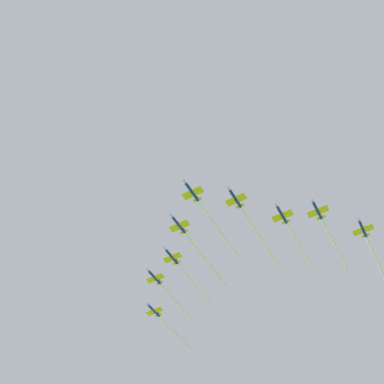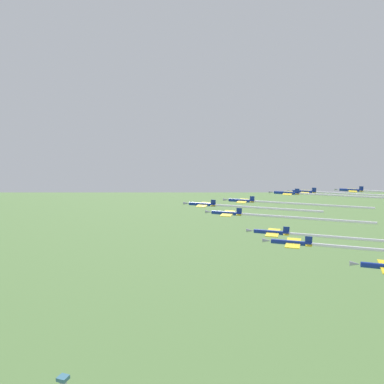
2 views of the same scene
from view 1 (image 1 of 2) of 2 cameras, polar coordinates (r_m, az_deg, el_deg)
name	(u,v)px [view 1 (image 1 of 2)]	position (r m, az deg, el deg)	size (l,w,h in m)	color
jet_lead	(207,212)	(181.82, 1.99, -2.77)	(51.63, 9.34, 2.68)	navy
jet_port_inner	(249,220)	(187.06, 7.80, -3.84)	(54.79, 9.34, 2.68)	navy
jet_starboard_inner	(196,246)	(194.67, 0.49, -7.39)	(57.37, 9.34, 2.68)	navy
jet_port_outer	(291,230)	(191.98, 13.27, -5.06)	(45.66, 9.34, 2.68)	navy
jet_starboard_outer	(184,271)	(208.84, -1.13, -10.65)	(48.23, 9.34, 2.68)	navy
jet_center_rear	(326,228)	(197.23, 17.75, -4.63)	(48.55, 9.34, 2.68)	navy
jet_port_trail	(165,289)	(216.94, -3.66, -12.99)	(44.87, 9.34, 2.68)	navy
jet_starboard_trail	(369,244)	(212.09, 22.95, -6.53)	(47.10, 9.34, 2.68)	navy
jet_tail_end	(164,321)	(236.79, -3.77, -17.10)	(46.40, 9.34, 2.68)	navy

